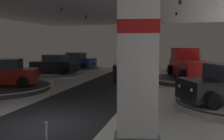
# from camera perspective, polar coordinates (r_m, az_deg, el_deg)

# --- Properties ---
(ground) EXTENTS (24.00, 44.00, 0.06)m
(ground) POSITION_cam_1_polar(r_m,az_deg,el_deg) (8.93, -16.96, -13.12)
(ground) COLOR silver
(brand_sign_pylon) EXTENTS (1.37, 0.90, 4.02)m
(brand_sign_pylon) POSITION_cam_1_polar(r_m,az_deg,el_deg) (6.45, 6.20, -0.98)
(brand_sign_pylon) COLOR slate
(brand_sign_pylon) RESTS_ON ground
(display_platform_far_left) EXTENTS (5.37, 5.37, 0.31)m
(display_platform_far_left) POSITION_cam_1_polar(r_m,az_deg,el_deg) (22.45, -13.91, -1.03)
(display_platform_far_left) COLOR silver
(display_platform_far_left) RESTS_ON ground
(display_car_far_left) EXTENTS (4.30, 2.36, 1.71)m
(display_car_far_left) POSITION_cam_1_polar(r_m,az_deg,el_deg) (22.34, -13.90, 1.26)
(display_car_far_left) COLOR black
(display_car_far_left) RESTS_ON display_platform_far_left
(display_platform_far_right) EXTENTS (5.87, 5.87, 0.36)m
(display_platform_far_right) POSITION_cam_1_polar(r_m,az_deg,el_deg) (19.21, 18.62, -2.27)
(display_platform_far_right) COLOR #333338
(display_platform_far_right) RESTS_ON ground
(pickup_truck_far_right) EXTENTS (3.69, 5.66, 2.30)m
(pickup_truck_far_right) POSITION_cam_1_polar(r_m,az_deg,el_deg) (19.39, 18.44, 1.07)
(pickup_truck_far_right) COLOR red
(pickup_truck_far_right) RESTS_ON display_platform_far_right
(display_platform_mid_left) EXTENTS (5.92, 5.92, 0.31)m
(display_platform_mid_left) POSITION_cam_1_polar(r_m,az_deg,el_deg) (16.48, -25.06, -3.94)
(display_platform_mid_left) COLOR #333338
(display_platform_mid_left) RESTS_ON ground
(display_car_mid_left) EXTENTS (4.57, 3.43, 1.71)m
(display_car_mid_left) POSITION_cam_1_polar(r_m,az_deg,el_deg) (16.35, -25.09, -0.83)
(display_car_mid_left) COLOR maroon
(display_car_mid_left) RESTS_ON display_platform_mid_left
(display_platform_deep_left) EXTENTS (5.30, 5.30, 0.34)m
(display_platform_deep_left) POSITION_cam_1_polar(r_m,az_deg,el_deg) (27.46, -8.50, 0.37)
(display_platform_deep_left) COLOR #B7B7BC
(display_platform_deep_left) RESTS_ON ground
(display_car_deep_left) EXTENTS (4.44, 2.77, 1.71)m
(display_car_deep_left) POSITION_cam_1_polar(r_m,az_deg,el_deg) (27.40, -8.59, 2.28)
(display_car_deep_left) COLOR navy
(display_car_deep_left) RESTS_ON display_platform_deep_left
(display_platform_deep_right) EXTENTS (5.01, 5.01, 0.25)m
(display_platform_deep_right) POSITION_cam_1_polar(r_m,az_deg,el_deg) (26.26, 18.40, -0.23)
(display_platform_deep_right) COLOR silver
(display_platform_deep_right) RESTS_ON ground
(display_car_deep_right) EXTENTS (3.43, 4.57, 1.71)m
(display_car_deep_right) POSITION_cam_1_polar(r_m,az_deg,el_deg) (26.21, 18.43, 1.67)
(display_car_deep_right) COLOR silver
(display_car_deep_right) RESTS_ON display_platform_deep_right
(visitor_walking_near) EXTENTS (0.32, 0.32, 1.59)m
(visitor_walking_near) POSITION_cam_1_polar(r_m,az_deg,el_deg) (17.18, 0.69, -0.51)
(visitor_walking_near) COLOR black
(visitor_walking_near) RESTS_ON ground
(stanchion_a) EXTENTS (0.28, 0.28, 1.01)m
(stanchion_a) POSITION_cam_1_polar(r_m,az_deg,el_deg) (13.71, -14.37, -4.64)
(stanchion_a) COLOR #333338
(stanchion_a) RESTS_ON ground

